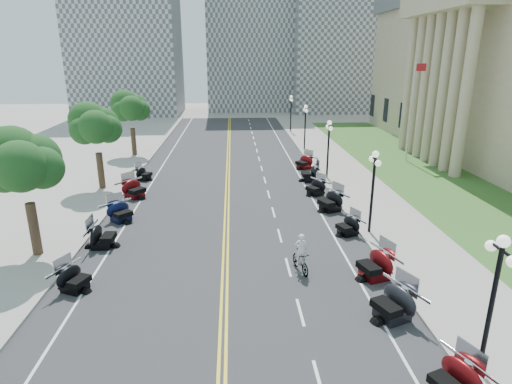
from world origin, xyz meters
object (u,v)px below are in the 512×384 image
object	(u,v)px
bicycle	(300,262)
cyclist_rider	(301,236)
flagpole	(411,112)
motorcycle_n_3	(455,379)

from	to	relation	value
bicycle	cyclist_rider	xyz separation A→B (m)	(0.00, 0.00, 1.38)
flagpole	bicycle	distance (m)	26.99
flagpole	cyclist_rider	xyz separation A→B (m)	(-14.27, -22.48, -3.07)
flagpole	bicycle	world-z (taller)	flagpole
flagpole	motorcycle_n_3	xyz separation A→B (m)	(-10.75, -30.89, -4.31)
motorcycle_n_3	cyclist_rider	bearing A→B (deg)	-178.91
flagpole	motorcycle_n_3	bearing A→B (deg)	-109.19
flagpole	motorcycle_n_3	world-z (taller)	flagpole
cyclist_rider	motorcycle_n_3	bearing A→B (deg)	112.69
motorcycle_n_3	bicycle	world-z (taller)	motorcycle_n_3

